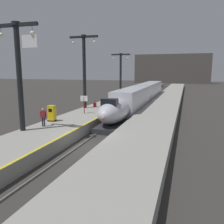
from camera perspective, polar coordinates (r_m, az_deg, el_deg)
name	(u,v)px	position (r m, az deg, el deg)	size (l,w,h in m)	color
ground_plane	(88,147)	(19.34, -5.74, -8.48)	(260.00, 260.00, 0.00)	#33302D
platform_left	(121,101)	(43.46, 2.22, 2.60)	(4.80, 110.00, 1.05)	gray
platform_right	(166,103)	(42.08, 12.93, 2.11)	(4.80, 110.00, 1.05)	gray
platform_left_safety_stripe	(133,99)	(42.86, 5.17, 3.18)	(0.20, 107.80, 0.01)	yellow
rail_main_left	(141,103)	(45.46, 7.16, 2.27)	(0.08, 110.00, 0.12)	slate
rail_main_right	(149,103)	(45.22, 9.03, 2.18)	(0.08, 110.00, 0.12)	slate
highspeed_train_main	(140,96)	(40.02, 6.92, 3.92)	(2.92, 38.57, 3.60)	silver
station_column_near	(19,66)	(21.04, -21.58, 10.43)	(4.00, 0.68, 8.91)	black
station_column_mid	(84,65)	(32.31, -6.76, 11.23)	(4.00, 0.68, 9.70)	black
station_column_far	(121,70)	(49.57, 2.10, 10.16)	(4.00, 0.68, 8.59)	black
passenger_near_edge	(110,101)	(32.24, -0.58, 2.74)	(0.47, 0.40, 1.69)	#23232D
passenger_mid_platform	(119,96)	(38.12, 1.74, 3.86)	(0.26, 0.57, 1.69)	#23232D
passenger_far_waiting	(43,116)	(22.36, -16.34, -0.91)	(0.55, 0.32, 1.69)	#23232D
rolling_suitcase	(95,105)	(33.13, -4.17, 1.71)	(0.40, 0.22, 0.98)	maroon
ticket_machine_yellow	(52,114)	(24.57, -14.39, -0.45)	(0.76, 0.62, 1.60)	yellow
departure_info_board	(84,101)	(28.19, -6.80, 2.68)	(0.90, 0.10, 2.12)	maroon
terminus_back_wall	(172,69)	(119.05, 14.24, 10.12)	(36.00, 2.00, 14.00)	#4C4742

